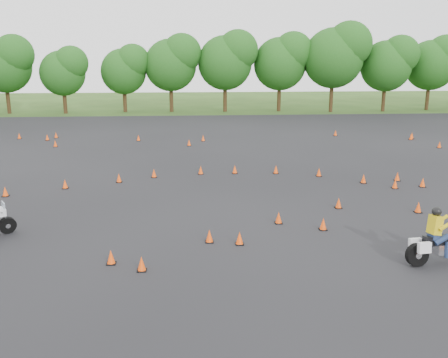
% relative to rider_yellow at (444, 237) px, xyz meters
% --- Properties ---
extents(ground, '(140.00, 140.00, 0.00)m').
position_rel_rider_yellow_xyz_m(ground, '(-6.56, 3.00, -0.95)').
color(ground, '#2D5119').
rests_on(ground, ground).
extents(asphalt_pad, '(62.00, 62.00, 0.00)m').
position_rel_rider_yellow_xyz_m(asphalt_pad, '(-6.56, 9.00, -0.95)').
color(asphalt_pad, black).
rests_on(asphalt_pad, ground).
extents(treeline, '(86.76, 32.05, 10.81)m').
position_rel_rider_yellow_xyz_m(treeline, '(-3.63, 38.21, 3.64)').
color(treeline, '#1D4E16').
rests_on(treeline, ground).
extents(traffic_cones, '(36.02, 33.37, 0.45)m').
position_rel_rider_yellow_xyz_m(traffic_cones, '(-6.92, 9.05, -0.72)').
color(traffic_cones, '#FD4B0A').
rests_on(traffic_cones, asphalt_pad).
extents(rider_yellow, '(2.53, 1.05, 1.90)m').
position_rel_rider_yellow_xyz_m(rider_yellow, '(0.00, 0.00, 0.00)').
color(rider_yellow, gold).
rests_on(rider_yellow, ground).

